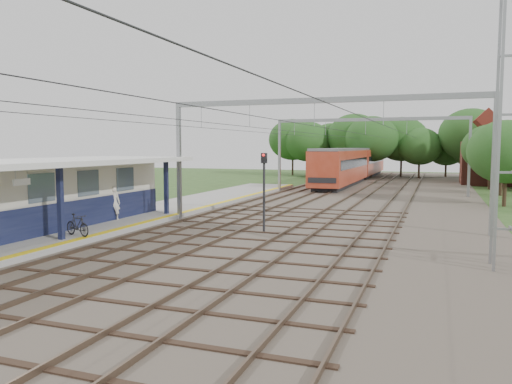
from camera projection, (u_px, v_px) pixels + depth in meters
The scene contains 14 objects.
ground at pixel (80, 301), 14.22m from camera, with size 160.00×160.00×0.00m, color #2D4C1E.
ballast_bed at pixel (366, 200), 40.91m from camera, with size 18.00×90.00×0.10m, color #473D33.
platform at pixel (135, 217), 29.86m from camera, with size 5.00×52.00×0.35m, color gray.
yellow_stripe at pixel (168, 216), 29.08m from camera, with size 0.45×52.00×0.01m, color yellow.
station_building at pixel (25, 196), 23.61m from camera, with size 3.41×18.00×3.40m.
canopy at pixel (25, 164), 22.16m from camera, with size 6.40×20.00×3.44m.
rail_tracks at pixel (335, 197), 41.76m from camera, with size 11.80×88.00×0.15m.
catenary_system at pixel (350, 131), 36.21m from camera, with size 17.22×88.00×7.00m.
tree_band at pixel (393, 143), 65.90m from camera, with size 31.72×30.88×8.82m.
house_far at pixel (499, 157), 57.11m from camera, with size 8.00×6.12×8.66m.
person at pixel (114, 203), 27.60m from camera, with size 0.69×0.45×1.88m, color silver.
bicycle at pixel (77, 225), 22.59m from camera, with size 0.47×1.67×1.01m, color black.
train at pixel (355, 163), 64.13m from camera, with size 3.15×39.23×4.12m.
signal_post at pixel (264, 184), 24.89m from camera, with size 0.30×0.27×4.09m.
Camera 1 is at (9.48, -11.31, 4.40)m, focal length 35.00 mm.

